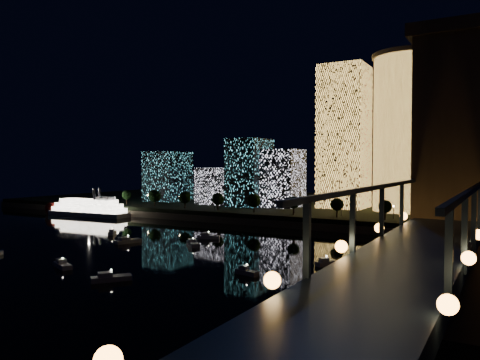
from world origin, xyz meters
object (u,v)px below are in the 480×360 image
object	(u,v)px
truss_bridge	(463,219)
riverboat	(85,208)
tower_cylindrical	(408,133)
tower_rectangular	(344,137)

from	to	relation	value
truss_bridge	riverboat	bearing A→B (deg)	160.55
truss_bridge	tower_cylindrical	bearing A→B (deg)	105.14
tower_cylindrical	tower_rectangular	world-z (taller)	tower_cylindrical
tower_cylindrical	truss_bridge	xyz separation A→B (m)	(34.20, -126.39, -26.37)
tower_cylindrical	riverboat	distance (m)	168.96
riverboat	tower_cylindrical	bearing A→B (deg)	21.50
riverboat	tower_rectangular	bearing A→B (deg)	27.68
tower_rectangular	tower_cylindrical	bearing A→B (deg)	-5.47
truss_bridge	riverboat	xyz separation A→B (m)	(-187.23, 66.11, -12.30)
tower_rectangular	truss_bridge	xyz separation A→B (m)	(66.43, -129.48, -25.28)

